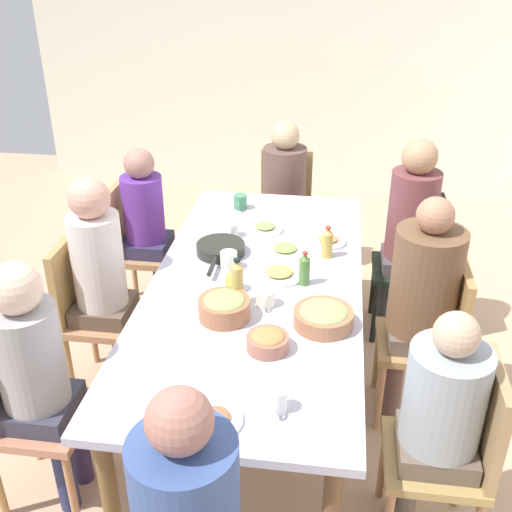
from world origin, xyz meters
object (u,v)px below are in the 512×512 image
at_px(bottle_1, 237,283).
at_px(person_0, 101,270).
at_px(dining_table, 256,293).
at_px(cup_0, 240,202).
at_px(person_2, 34,367).
at_px(chair_5, 456,447).
at_px(bottle_0, 305,269).
at_px(cup_2, 265,298).
at_px(bottle_2, 327,243).
at_px(cup_4, 277,400).
at_px(cup_3, 233,283).
at_px(chair_7, 419,261).
at_px(person_1, 422,292).
at_px(person_4, 284,185).
at_px(person_5, 439,412).
at_px(person_3, 146,220).
at_px(cup_5, 232,230).
at_px(chair_1, 434,334).
at_px(plate_2, 265,228).
at_px(serving_pan, 220,249).
at_px(chair_4, 285,204).
at_px(person_7, 409,223).
at_px(cup_1, 229,260).
at_px(bowl_2, 268,341).
at_px(chair_3, 135,243).
at_px(bowl_0, 224,307).
at_px(plate_1, 285,250).
at_px(plate_0, 279,274).
at_px(plate_4, 215,419).
at_px(plate_3, 328,240).
at_px(chair_0, 90,307).

bearing_deg(bottle_1, person_0, -105.75).
bearing_deg(dining_table, cup_0, -165.80).
distance_m(person_2, chair_5, 1.75).
bearing_deg(bottle_0, cup_2, -36.75).
bearing_deg(bottle_2, person_0, -74.39).
bearing_deg(cup_4, cup_3, -159.48).
relative_size(dining_table, chair_7, 2.60).
bearing_deg(bottle_0, person_1, 88.49).
relative_size(person_4, person_5, 1.02).
relative_size(person_3, cup_5, 10.03).
xyz_separation_m(chair_1, plate_2, (-0.61, -0.94, 0.25)).
bearing_deg(serving_pan, dining_table, 40.54).
bearing_deg(chair_4, cup_3, -3.46).
bearing_deg(serving_pan, chair_4, 169.46).
bearing_deg(person_4, bottle_1, -2.04).
distance_m(chair_5, person_7, 1.58).
height_order(cup_1, cup_2, cup_1).
height_order(person_7, serving_pan, person_7).
height_order(person_4, plate_2, person_4).
bearing_deg(person_7, bowl_2, -27.61).
bearing_deg(cup_1, chair_7, 121.34).
relative_size(bowl_2, cup_0, 1.52).
relative_size(chair_3, cup_5, 7.82).
bearing_deg(person_5, person_0, -115.39).
xyz_separation_m(person_0, bowl_0, (0.34, 0.72, 0.05)).
bearing_deg(chair_7, cup_1, -58.66).
bearing_deg(plate_1, plate_0, -1.12).
relative_size(plate_4, bowl_2, 1.12).
relative_size(person_4, bowl_2, 6.41).
xyz_separation_m(person_4, cup_2, (1.67, 0.07, 0.08)).
relative_size(bottle_1, bottle_2, 1.34).
height_order(serving_pan, cup_3, cup_3).
distance_m(chair_3, bottle_0, 1.42).
distance_m(person_3, person_4, 1.06).
bearing_deg(bottle_0, person_4, -170.45).
bearing_deg(person_1, cup_4, -33.81).
xyz_separation_m(plate_3, cup_1, (0.37, -0.51, 0.03)).
bearing_deg(chair_7, serving_pan, -66.37).
height_order(chair_1, plate_0, chair_1).
bearing_deg(bottle_0, cup_1, -105.13).
bearing_deg(chair_0, cup_4, 50.65).
relative_size(bowl_2, cup_5, 1.57).
height_order(plate_0, bottle_0, bottle_0).
relative_size(person_0, cup_0, 10.58).
bearing_deg(plate_1, person_2, -39.72).
bearing_deg(cup_0, chair_7, 83.82).
bearing_deg(person_1, serving_pan, -104.62).
relative_size(cup_1, cup_5, 1.09).
distance_m(cup_1, cup_3, 0.23).
bearing_deg(chair_4, person_1, 28.03).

